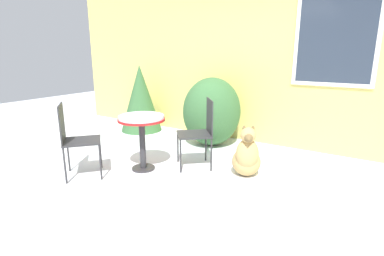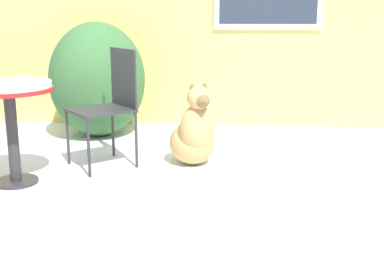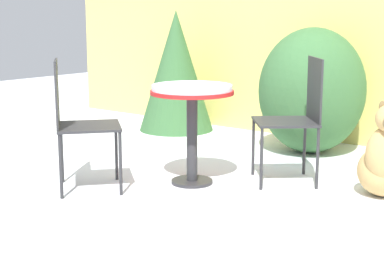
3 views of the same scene
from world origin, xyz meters
name	(u,v)px [view 1 (image 1 of 3)]	position (x,y,z in m)	size (l,w,h in m)	color
ground_plane	(168,177)	(0.00, 0.00, 0.00)	(16.00, 16.00, 0.00)	white
house_wall	(244,57)	(0.08, 2.20, 1.52)	(8.00, 0.10, 3.01)	#E5D16B
shrub_left	(212,112)	(-0.23, 1.60, 0.60)	(0.99, 1.07, 1.19)	#386638
evergreen_bush	(141,98)	(-1.97, 1.68, 0.68)	(0.85, 0.85, 1.36)	#386638
patio_table	(142,126)	(-0.47, 0.05, 0.64)	(0.64, 0.64, 0.78)	#2D2D30
patio_chair_near_table	(200,130)	(0.15, 0.58, 0.55)	(0.65, 0.65, 0.99)	#2D2D30
patio_chair_far_side	(75,137)	(-1.04, -0.61, 0.55)	(0.65, 0.65, 0.99)	#2D2D30
dog	(247,157)	(0.86, 0.61, 0.27)	(0.53, 0.62, 0.72)	tan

